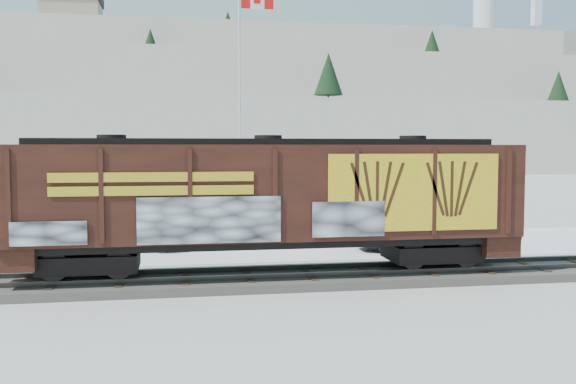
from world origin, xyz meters
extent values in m
plane|color=white|center=(0.00, 0.00, 0.00)|extent=(500.00, 500.00, 0.00)
cube|color=#59544C|center=(0.00, 0.00, 0.14)|extent=(50.00, 3.40, 0.28)
cube|color=#33302D|center=(0.00, -0.72, 0.35)|extent=(50.00, 0.10, 0.15)
cube|color=#33302D|center=(0.00, 0.72, 0.35)|extent=(50.00, 0.10, 0.15)
cube|color=white|center=(0.00, 7.50, 0.01)|extent=(40.00, 8.00, 0.03)
cube|color=white|center=(0.00, 95.00, 6.00)|extent=(360.00, 40.00, 12.00)
cube|color=white|center=(0.00, 125.00, 12.00)|extent=(360.00, 40.00, 24.00)
cube|color=white|center=(0.00, 160.00, 17.50)|extent=(360.00, 50.00, 35.00)
cone|color=black|center=(22.00, 90.00, 17.31)|extent=(5.04, 5.04, 7.38)
cone|color=black|center=(70.00, 96.00, 16.43)|extent=(4.20, 4.20, 6.15)
cone|color=black|center=(-10.00, 128.00, 28.13)|extent=(3.92, 3.92, 5.74)
cone|color=black|center=(55.00, 124.00, 28.72)|extent=(4.48, 4.48, 6.56)
cone|color=black|center=(10.00, 162.00, 39.43)|extent=(4.20, 4.20, 6.15)
cube|color=tan|center=(-32.00, 162.00, 39.00)|extent=(15.00, 12.00, 8.00)
cube|color=black|center=(-6.97, 0.00, 0.88)|extent=(3.00, 2.00, 0.90)
cube|color=black|center=(4.35, 0.00, 0.88)|extent=(3.00, 2.00, 0.90)
cylinder|color=black|center=(-7.92, -0.78, 0.88)|extent=(0.90, 0.12, 0.90)
cube|color=black|center=(-1.31, 0.00, 1.41)|extent=(16.45, 2.40, 0.25)
cube|color=#39170F|center=(-1.31, 0.00, 3.03)|extent=(16.45, 3.00, 3.00)
cube|color=black|center=(-1.31, 0.00, 4.63)|extent=(15.14, 0.90, 0.20)
cube|color=yellow|center=(3.14, -1.54, 3.03)|extent=(5.59, 0.03, 2.43)
cube|color=#B7971B|center=(-4.93, -1.54, 3.38)|extent=(5.92, 0.02, 0.70)
cube|color=silver|center=(-3.28, -1.55, 2.28)|extent=(4.28, 0.03, 1.40)
cylinder|color=silver|center=(-0.89, 13.96, 0.10)|extent=(0.90, 0.90, 0.20)
cylinder|color=silver|center=(-0.89, 13.96, 6.52)|extent=(0.14, 0.14, 13.04)
cube|color=red|center=(0.71, 13.96, 12.34)|extent=(0.50, 0.07, 1.00)
imported|color=#A9ACB0|center=(-6.11, 7.39, 0.78)|extent=(4.66, 2.70, 1.49)
imported|color=silver|center=(-1.80, 8.02, 0.71)|extent=(4.25, 1.90, 1.35)
imported|color=black|center=(5.65, 5.55, 0.73)|extent=(4.86, 2.03, 1.40)
camera|label=1|loc=(-4.20, -20.68, 4.45)|focal=40.00mm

